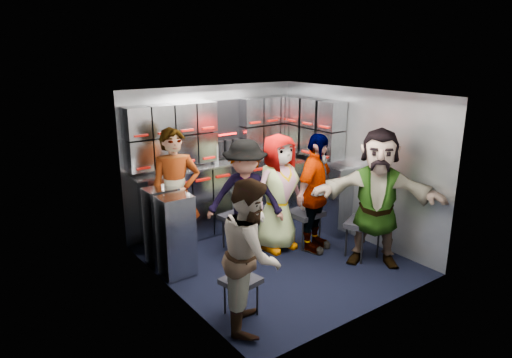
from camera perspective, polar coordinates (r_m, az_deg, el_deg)
floor at (r=5.93m, az=2.48°, el=-10.06°), size 3.00×3.00×0.00m
wall_back at (r=6.74m, az=-5.35°, el=2.65°), size 2.80×0.04×2.10m
wall_left at (r=4.84m, az=-10.52°, el=-3.02°), size 0.04×3.00×2.10m
wall_right at (r=6.48m, az=12.36°, el=1.79°), size 0.04×3.00×2.10m
ceiling at (r=5.34m, az=2.75°, el=10.59°), size 2.80×3.00×0.02m
cart_bank_back at (r=6.72m, az=-4.31°, el=-2.29°), size 2.68×0.38×0.99m
cart_bank_left at (r=5.59m, az=-10.79°, el=-6.45°), size 0.38×0.76×0.99m
counter at (r=6.57m, az=-4.40°, el=2.01°), size 2.68×0.42×0.03m
locker_bank_back at (r=6.52m, az=-4.77°, el=6.16°), size 2.68×0.28×0.82m
locker_bank_right at (r=6.76m, az=7.31°, el=6.44°), size 0.28×1.00×0.82m
right_cabinet at (r=6.92m, az=7.58°, el=-1.78°), size 0.28×1.20×1.00m
coffee_niche at (r=6.67m, az=-3.71°, el=6.23°), size 0.46×0.16×0.84m
red_latch_strip at (r=6.44m, az=-3.44°, el=0.50°), size 2.60×0.02×0.03m
jump_seat_near_left at (r=4.66m, az=-1.91°, el=-12.83°), size 0.39×0.38×0.40m
jump_seat_mid_left at (r=6.09m, az=-2.30°, el=-4.96°), size 0.46×0.44×0.48m
jump_seat_center at (r=6.23m, az=1.73°, el=-4.44°), size 0.51×0.49×0.48m
jump_seat_mid_right at (r=6.21m, az=6.18°, el=-4.50°), size 0.44×0.42×0.49m
jump_seat_near_right at (r=5.98m, az=13.26°, el=-5.67°), size 0.54×0.53×0.49m
attendant_standing at (r=5.76m, az=-9.98°, el=-2.01°), size 0.72×0.59×1.69m
attendant_arc_a at (r=4.36m, az=-0.61°, el=-9.36°), size 0.88×0.91×1.48m
attendant_arc_b at (r=5.83m, az=-1.35°, el=-2.39°), size 1.12×1.06×1.52m
attendant_arc_c at (r=5.98m, az=2.81°, el=-1.72°), size 0.77×0.51×1.56m
attendant_arc_d at (r=5.97m, az=7.43°, el=-1.81°), size 1.00×0.70×1.57m
attendant_arc_e at (r=5.74m, az=14.88°, el=-2.29°), size 1.44×1.52×1.71m
bottle_left at (r=6.13m, az=-10.57°, el=1.97°), size 0.07×0.07×0.22m
bottle_mid at (r=6.44m, az=-4.99°, el=3.09°), size 0.06×0.06×0.27m
bottle_right at (r=7.13m, az=3.46°, el=4.33°), size 0.07×0.07×0.25m
cup_left at (r=6.07m, az=-12.07°, el=1.09°), size 0.09×0.09×0.09m
cup_right at (r=6.76m, az=-0.77°, el=3.03°), size 0.07×0.07×0.10m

